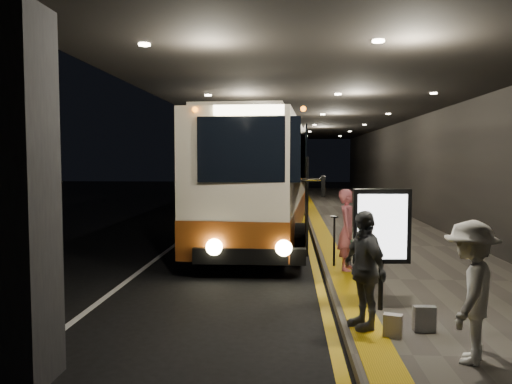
{
  "coord_description": "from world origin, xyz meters",
  "views": [
    {
      "loc": [
        1.69,
        -13.56,
        2.64
      ],
      "look_at": [
        0.76,
        0.74,
        1.7
      ],
      "focal_mm": 35.0,
      "sensor_mm": 36.0,
      "label": 1
    }
  ],
  "objects": [
    {
      "name": "coach_second",
      "position": [
        0.75,
        15.7,
        1.74
      ],
      "size": [
        2.54,
        11.56,
        3.63
      ],
      "rotation": [
        0.0,
        0.0,
        -0.01
      ],
      "color": "beige",
      "rests_on": "ground"
    },
    {
      "name": "support_columns",
      "position": [
        -1.5,
        4.0,
        2.2
      ],
      "size": [
        0.8,
        24.8,
        4.4
      ],
      "color": "black",
      "rests_on": "ground"
    },
    {
      "name": "tactile_strip",
      "position": [
        2.85,
        5.0,
        0.16
      ],
      "size": [
        0.5,
        50.0,
        0.01
      ],
      "primitive_type": "cube",
      "color": "gold",
      "rests_on": "sidewalk"
    },
    {
      "name": "passenger_waiting_white",
      "position": [
        3.93,
        -7.39,
        1.02
      ],
      "size": [
        0.99,
        1.24,
        1.75
      ],
      "primitive_type": "imported",
      "rotation": [
        0.0,
        0.0,
        -2.05
      ],
      "color": "silver",
      "rests_on": "sidewalk"
    },
    {
      "name": "sidewalk",
      "position": [
        4.75,
        5.0,
        0.07
      ],
      "size": [
        4.5,
        50.0,
        0.15
      ],
      "primitive_type": "cube",
      "color": "#514C44",
      "rests_on": "ground"
    },
    {
      "name": "bag_polka",
      "position": [
        3.66,
        -6.35,
        0.34
      ],
      "size": [
        0.31,
        0.14,
        0.37
      ],
      "primitive_type": "cube",
      "rotation": [
        0.0,
        0.0,
        0.02
      ],
      "color": "black",
      "rests_on": "sidewalk"
    },
    {
      "name": "ground",
      "position": [
        0.0,
        0.0,
        0.0
      ],
      "size": [
        90.0,
        90.0,
        0.0
      ],
      "primitive_type": "plane",
      "color": "black"
    },
    {
      "name": "bag_plain",
      "position": [
        3.16,
        -6.59,
        0.31
      ],
      "size": [
        0.29,
        0.22,
        0.32
      ],
      "primitive_type": "cube",
      "rotation": [
        0.0,
        0.0,
        -0.32
      ],
      "color": "beige",
      "rests_on": "sidewalk"
    },
    {
      "name": "canopy",
      "position": [
        2.5,
        5.0,
        4.6
      ],
      "size": [
        9.0,
        50.0,
        0.4
      ],
      "primitive_type": "cube",
      "color": "black",
      "rests_on": "support_columns"
    },
    {
      "name": "passenger_boarding",
      "position": [
        3.03,
        -2.37,
        1.06
      ],
      "size": [
        0.6,
        0.76,
        1.83
      ],
      "primitive_type": "imported",
      "rotation": [
        0.0,
        0.0,
        1.3
      ],
      "color": "#C35B66",
      "rests_on": "sidewalk"
    },
    {
      "name": "info_sign",
      "position": [
        3.22,
        -5.33,
        1.51
      ],
      "size": [
        0.95,
        0.18,
        2.01
      ],
      "rotation": [
        0.0,
        0.0,
        0.07
      ],
      "color": "black",
      "rests_on": "sidewalk"
    },
    {
      "name": "lane_line_white",
      "position": [
        -1.8,
        5.0,
        0.01
      ],
      "size": [
        0.12,
        50.0,
        0.01
      ],
      "primitive_type": "cube",
      "color": "silver",
      "rests_on": "ground"
    },
    {
      "name": "kerb_stripe_yellow",
      "position": [
        2.35,
        5.0,
        0.01
      ],
      "size": [
        0.18,
        50.0,
        0.01
      ],
      "primitive_type": "cube",
      "color": "gold",
      "rests_on": "ground"
    },
    {
      "name": "coach_main",
      "position": [
        0.84,
        3.03,
        1.82
      ],
      "size": [
        3.26,
        12.3,
        3.8
      ],
      "rotation": [
        0.0,
        0.0,
        -0.06
      ],
      "color": "beige",
      "rests_on": "ground"
    },
    {
      "name": "passenger_waiting_green",
      "position": [
        3.34,
        -2.82,
        0.91
      ],
      "size": [
        0.62,
        0.83,
        1.52
      ],
      "primitive_type": "imported",
      "rotation": [
        0.0,
        0.0,
        -1.33
      ],
      "color": "#3A6944",
      "rests_on": "sidewalk"
    },
    {
      "name": "stanchion_post",
      "position": [
        2.76,
        -1.99,
        0.73
      ],
      "size": [
        0.05,
        0.05,
        1.16
      ],
      "primitive_type": "cylinder",
      "color": "black",
      "rests_on": "sidewalk"
    },
    {
      "name": "terminal_wall",
      "position": [
        7.0,
        5.0,
        3.0
      ],
      "size": [
        0.1,
        50.0,
        6.0
      ],
      "primitive_type": "cube",
      "color": "black",
      "rests_on": "ground"
    },
    {
      "name": "passenger_waiting_grey",
      "position": [
        2.81,
        -6.23,
        1.02
      ],
      "size": [
        0.88,
        1.15,
        1.75
      ],
      "primitive_type": "imported",
      "rotation": [
        0.0,
        0.0,
        -1.18
      ],
      "color": "#4B4C50",
      "rests_on": "sidewalk"
    }
  ]
}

